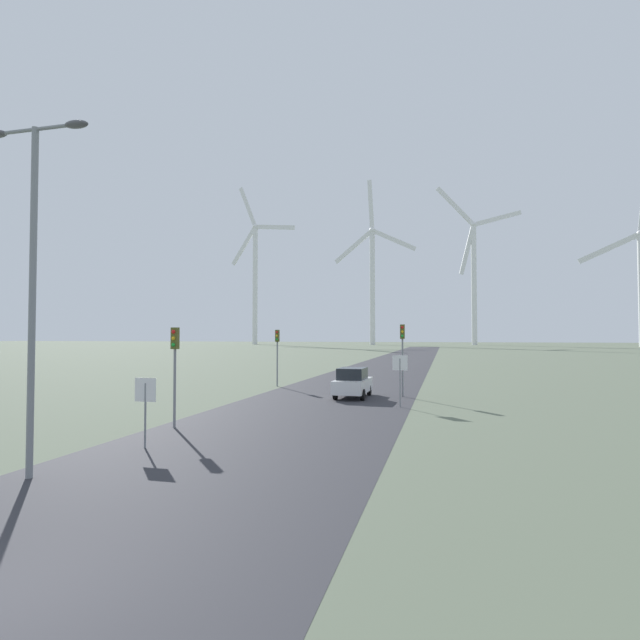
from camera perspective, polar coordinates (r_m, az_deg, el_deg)
The scene contains 11 objects.
road_surface at distance 53.96m, azimuth 6.90°, elevation -5.84°, with size 10.00×240.00×0.01m.
streetlamp at distance 15.67m, azimuth -29.95°, elevation 6.60°, with size 3.33×0.32×9.54m.
stop_sign_near at distance 18.12m, azimuth -19.33°, elevation -8.52°, with size 0.81×0.07×2.37m.
stop_sign_far at distance 27.12m, azimuth 9.13°, elevation -5.75°, with size 0.81×0.07×2.76m.
traffic_light_post_near_left at distance 21.62m, azimuth -16.27°, elevation -3.78°, with size 0.28×0.33×4.15m.
traffic_light_post_near_right at distance 31.64m, azimuth 9.41°, elevation -2.72°, with size 0.28×0.34×4.51m.
traffic_light_post_mid_left at distance 37.69m, azimuth -4.91°, elevation -2.86°, with size 0.28×0.34×4.26m.
car_approaching at distance 31.05m, azimuth 3.76°, elevation -7.15°, with size 1.92×4.15×1.83m.
wind_turbine_far_left at distance 225.11m, azimuth -7.43°, elevation 5.40°, with size 32.33×7.44×71.52m.
wind_turbine_left at distance 211.21m, azimuth 6.00°, elevation 5.29°, with size 36.18×13.48×69.81m.
wind_turbine_center at distance 218.45m, azimuth 17.18°, elevation 5.41°, with size 35.03×12.57×66.01m.
Camera 1 is at (6.75, -5.40, 3.80)m, focal length 28.00 mm.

